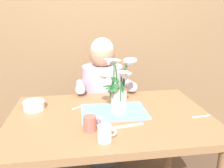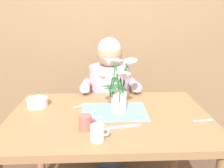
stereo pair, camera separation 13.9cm
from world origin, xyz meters
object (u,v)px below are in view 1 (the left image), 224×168
ceramic_mug (105,133)px  ceramic_bowl (34,105)px  dinner_knife (127,126)px  seated_person (103,104)px  flower_vase (119,84)px  coffee_cup (90,124)px

ceramic_mug → ceramic_bowl: bearing=132.0°
dinner_knife → ceramic_bowl: bearing=138.8°
seated_person → ceramic_bowl: bearing=-132.6°
dinner_knife → ceramic_mug: size_ratio=2.04×
flower_vase → dinner_knife: 0.26m
ceramic_bowl → coffee_cup: 0.47m
ceramic_bowl → ceramic_mug: ceramic_mug is taller
flower_vase → ceramic_bowl: size_ratio=2.43×
dinner_knife → coffee_cup: size_ratio=2.04×
ceramic_bowl → seated_person: bearing=43.1°
ceramic_bowl → ceramic_mug: 0.60m
seated_person → dinner_knife: (0.05, -0.77, 0.18)m
flower_vase → coffee_cup: size_ratio=3.56×
seated_person → flower_vase: (0.04, -0.57, 0.36)m
ceramic_mug → coffee_cup: (-0.06, 0.11, 0.00)m
seated_person → ceramic_mug: seated_person is taller
ceramic_bowl → dinner_knife: (0.54, -0.31, -0.03)m
flower_vase → ceramic_mug: (-0.12, -0.33, -0.14)m
ceramic_bowl → dinner_knife: 0.62m
ceramic_mug → coffee_cup: 0.13m
seated_person → flower_vase: seated_person is taller
ceramic_bowl → dinner_knife: ceramic_bowl is taller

